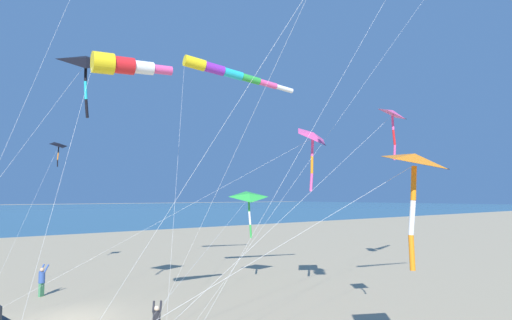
{
  "coord_description": "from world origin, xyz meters",
  "views": [
    {
      "loc": [
        20.55,
        -6.39,
        5.45
      ],
      "look_at": [
        4.55,
        6.7,
        7.15
      ],
      "focal_mm": 30.76,
      "sensor_mm": 36.0,
      "label": 1
    }
  ],
  "objects": [
    {
      "name": "ground_plane",
      "position": [
        0.0,
        0.0,
        0.0
      ],
      "size": [
        600.0,
        600.0,
        0.0
      ],
      "primitive_type": "plane",
      "color": "tan"
    },
    {
      "name": "person_adult_flyer",
      "position": [
        -5.69,
        -0.03,
        0.93
      ],
      "size": [
        0.57,
        0.61,
        1.7
      ],
      "color": "#3D7F51",
      "rests_on": "ground_plane"
    },
    {
      "name": "kite_windsock_teal_far_right",
      "position": [
        -0.12,
        8.27,
        12.71
      ],
      "size": [
        5.24,
        10.59,
        13.38
      ],
      "color": "yellow",
      "rests_on": "ground_plane"
    },
    {
      "name": "kite_delta_purple_drifting",
      "position": [
        13.86,
        4.85,
        6.38
      ],
      "size": [
        5.98,
        11.75,
        6.81
      ],
      "color": "orange",
      "rests_on": "ground_plane"
    },
    {
      "name": "kite_delta_black_fish_shape",
      "position": [
        10.81,
        8.5,
        8.63
      ],
      "size": [
        2.38,
        12.23,
        8.98
      ],
      "color": "#EF4C93",
      "rests_on": "ground_plane"
    },
    {
      "name": "kite_delta_striped_overhead",
      "position": [
        -1.34,
        10.93,
        5.37
      ],
      "size": [
        9.55,
        13.49,
        5.85
      ],
      "color": "green",
      "rests_on": "ground_plane"
    },
    {
      "name": "kite_delta_checkered_midright",
      "position": [
        -0.27,
        0.22,
        11.77
      ],
      "size": [
        2.99,
        8.5,
        12.35
      ],
      "color": "black",
      "rests_on": "ground_plane"
    },
    {
      "name": "kite_delta_yellow_midlevel",
      "position": [
        -13.5,
        2.67,
        9.16
      ],
      "size": [
        7.35,
        5.73,
        9.49
      ],
      "color": "black",
      "rests_on": "ground_plane"
    },
    {
      "name": "kite_delta_orange_high_right",
      "position": [
        4.12,
        11.1,
        8.65
      ],
      "size": [
        8.38,
        15.1,
        9.28
      ],
      "color": "#EF4C93",
      "rests_on": "ground_plane"
    },
    {
      "name": "kite_windsock_long_streamer_left",
      "position": [
        3.73,
        0.37,
        10.71
      ],
      "size": [
        2.75,
        6.23,
        11.12
      ],
      "color": "yellow",
      "rests_on": "ground_plane"
    }
  ]
}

